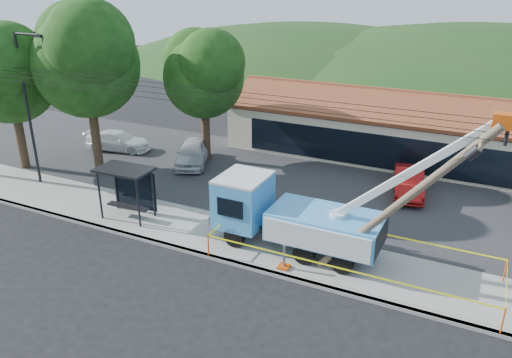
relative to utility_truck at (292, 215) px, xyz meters
The scene contains 18 objects.
ground 5.54m from the utility_truck, 121.95° to the right, with size 120.00×120.00×0.00m, color black.
curb 4.02m from the utility_truck, 139.73° to the right, with size 60.00×0.25×0.15m, color gray.
sidewalk 3.29m from the utility_truck, behind, with size 60.00×4.00×0.15m, color gray.
parking_lot 8.22m from the utility_truck, 110.21° to the left, with size 60.00×12.00×0.10m, color #28282B.
strip_mall 15.58m from the utility_truck, 85.50° to the left, with size 22.50×8.53×4.67m.
streetlight 16.94m from the utility_truck, behind, with size 2.13×0.22×9.00m.
tree_west_near 16.25m from the utility_truck, 166.50° to the left, with size 7.56×6.72×10.80m.
tree_west_far 20.45m from the utility_truck, behind, with size 6.84×6.08×9.48m.
tree_lot 13.72m from the utility_truck, 138.84° to the left, with size 6.30×5.60×8.94m.
hill_west 53.61m from the utility_truck, 109.38° to the left, with size 78.40×56.00×28.00m, color #193D16.
hill_center 51.09m from the utility_truck, 81.87° to the left, with size 89.60×64.00×32.00m, color #193D16.
utility_truck is the anchor object (origin of this frame).
leaning_pole 5.62m from the utility_truck, 10.49° to the right, with size 6.30×1.79×7.24m.
bus_shelter 8.82m from the utility_truck, behind, with size 2.87×1.85×2.70m.
caution_tape 3.12m from the utility_truck, 11.35° to the right, with size 12.03×3.62×1.05m.
car_silver 12.64m from the utility_truck, 143.96° to the left, with size 1.90×4.72×1.61m, color silver.
car_red 9.57m from the utility_truck, 66.89° to the left, with size 1.58×4.54×1.50m, color maroon.
car_white 18.23m from the utility_truck, 155.64° to the left, with size 1.91×4.71×1.37m, color white.
Camera 1 is at (10.21, -14.47, 11.83)m, focal length 35.00 mm.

